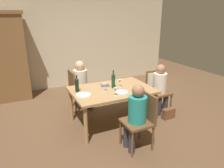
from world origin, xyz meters
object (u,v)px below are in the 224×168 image
person_man_bearded (136,113)px  armoire_cabinet (2,57)px  wine_bottle_dark_red (77,84)px  wine_glass_near_right (115,90)px  chair_right_end (156,85)px  dinner_plate_host (84,95)px  wine_glass_near_left (120,82)px  chair_far_left (77,88)px  dining_table (112,93)px  person_woman_host (82,82)px  dinner_plate_guest_left (121,92)px  wine_glass_centre (105,86)px  chair_near (142,117)px  person_man_guest (160,85)px  wine_bottle_tall_green (113,80)px  handbag (168,113)px

person_man_bearded → armoire_cabinet: bearing=30.1°
wine_bottle_dark_red → wine_glass_near_right: (0.54, -0.50, -0.03)m
wine_bottle_dark_red → chair_right_end: bearing=-0.9°
wine_glass_near_right → dinner_plate_host: size_ratio=0.56×
chair_right_end → wine_glass_near_left: chair_right_end is taller
chair_far_left → chair_right_end: (1.59, -0.78, 0.06)m
armoire_cabinet → wine_glass_near_left: (2.07, -2.23, -0.26)m
wine_glass_near_left → chair_far_left: bearing=126.3°
chair_far_left → wine_bottle_dark_red: size_ratio=2.90×
person_man_bearded → dining_table: bearing=-1.6°
person_woman_host → wine_glass_near_left: bearing=31.1°
wine_glass_near_right → dinner_plate_guest_left: size_ratio=0.60×
dining_table → wine_glass_centre: wine_glass_centre is taller
dining_table → chair_near: (0.09, -0.91, -0.11)m
chair_far_left → person_woman_host: size_ratio=0.81×
chair_right_end → person_man_bearded: (-1.18, -1.03, 0.04)m
wine_glass_near_right → person_woman_host: bearing=100.0°
person_man_guest → wine_glass_near_right: bearing=14.2°
chair_far_left → wine_glass_centre: 1.04m
chair_near → wine_glass_near_left: 1.01m
dining_table → wine_glass_near_right: wine_glass_near_right is taller
wine_glass_centre → dinner_plate_host: size_ratio=0.56×
person_man_guest → wine_glass_near_left: person_man_guest is taller
wine_bottle_tall_green → dinner_plate_host: 0.68m
armoire_cabinet → wine_bottle_tall_green: size_ratio=6.17×
person_man_guest → chair_near: bearing=39.6°
chair_near → wine_bottle_dark_red: wine_bottle_dark_red is taller
wine_glass_near_left → handbag: size_ratio=0.53×
wine_glass_centre → dinner_plate_host: bearing=-177.1°
wine_glass_centre → chair_near: bearing=-72.6°
dining_table → wine_glass_centre: size_ratio=10.38×
chair_near → wine_glass_centre: 0.94m
person_woman_host → person_man_guest: (1.48, -0.93, -0.02)m
wine_glass_near_left → person_man_bearded: bearing=-103.0°
wine_glass_near_right → dinner_plate_guest_left: (0.17, 0.10, -0.10)m
person_woman_host → wine_glass_centre: (0.14, -0.96, 0.18)m
wine_glass_near_right → chair_right_end: bearing=20.4°
person_woman_host → chair_far_left: bearing=-90.0°
handbag → person_man_bearded: bearing=-154.7°
person_woman_host → dinner_plate_guest_left: size_ratio=4.58×
armoire_cabinet → handbag: (3.03, -2.63, -0.99)m
person_man_guest → dinner_plate_guest_left: bearing=11.6°
wine_glass_centre → handbag: bearing=-12.5°
armoire_cabinet → wine_glass_near_left: size_ratio=14.63×
wine_bottle_tall_green → person_man_guest: bearing=-4.1°
armoire_cabinet → person_man_bearded: bearing=-59.9°
wine_glass_near_left → handbag: 1.27m
chair_far_left → wine_glass_near_right: size_ratio=6.17×
person_man_guest → dinner_plate_host: size_ratio=4.09×
person_man_guest → wine_bottle_dark_red: bearing=-5.7°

